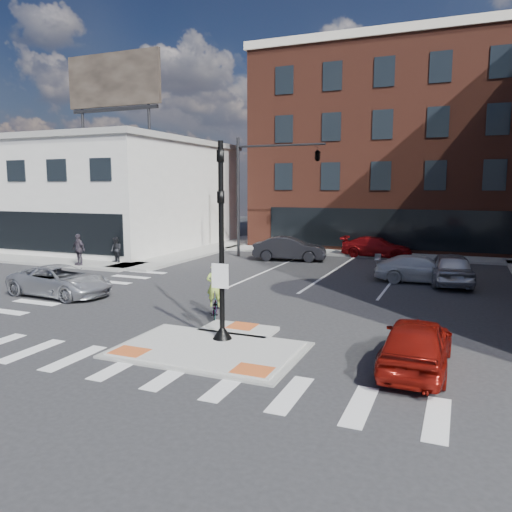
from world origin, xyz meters
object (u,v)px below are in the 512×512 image
at_px(bg_car_dark, 290,249).
at_px(pedestrian_b, 78,249).
at_px(cyclist, 215,300).
at_px(bg_car_red, 376,247).
at_px(pedestrian_a, 116,250).
at_px(red_sedan, 416,344).
at_px(silver_suv, 61,281).
at_px(bg_car_silver, 450,268).
at_px(white_pickup, 421,269).

relative_size(bg_car_dark, pedestrian_b, 2.51).
bearing_deg(bg_car_dark, cyclist, 177.48).
relative_size(bg_car_dark, cyclist, 2.32).
height_order(bg_car_red, pedestrian_a, pedestrian_a).
xyz_separation_m(red_sedan, cyclist, (-7.22, 2.55, -0.04)).
bearing_deg(pedestrian_a, silver_suv, -49.10).
bearing_deg(silver_suv, red_sedan, -98.90).
bearing_deg(bg_car_silver, bg_car_dark, -33.66).
bearing_deg(pedestrian_b, bg_car_silver, 19.76).
relative_size(cyclist, pedestrian_b, 1.08).
distance_m(bg_car_red, pedestrian_a, 17.09).
bearing_deg(white_pickup, silver_suv, 115.28).
bearing_deg(red_sedan, bg_car_dark, -60.78).
xyz_separation_m(red_sedan, bg_car_red, (-4.38, 20.96, -0.03)).
bearing_deg(white_pickup, bg_car_red, 15.29).
xyz_separation_m(bg_car_dark, bg_car_silver, (9.83, -4.51, 0.03)).
height_order(red_sedan, pedestrian_b, pedestrian_b).
xyz_separation_m(red_sedan, pedestrian_b, (-19.96, 9.75, 0.37)).
bearing_deg(white_pickup, bg_car_dark, 54.12).
bearing_deg(white_pickup, bg_car_silver, -97.89).
relative_size(silver_suv, pedestrian_b, 2.59).
height_order(bg_car_dark, bg_car_silver, bg_car_silver).
distance_m(silver_suv, bg_car_dark, 15.09).
distance_m(red_sedan, bg_car_silver, 12.76).
xyz_separation_m(silver_suv, bg_car_dark, (5.88, 13.89, 0.10)).
xyz_separation_m(white_pickup, bg_car_dark, (-8.48, 4.51, 0.10)).
bearing_deg(white_pickup, pedestrian_b, 91.04).
xyz_separation_m(bg_car_dark, bg_car_red, (4.96, 3.71, -0.08)).
bearing_deg(silver_suv, bg_car_red, -28.09).
bearing_deg(pedestrian_a, bg_car_red, 52.33).
height_order(silver_suv, bg_car_red, bg_car_red).
relative_size(silver_suv, red_sedan, 1.15).
bearing_deg(bg_car_dark, red_sedan, -162.29).
bearing_deg(cyclist, bg_car_dark, -106.74).
bearing_deg(bg_car_dark, pedestrian_b, 114.54).
height_order(red_sedan, bg_car_silver, bg_car_silver).
relative_size(white_pickup, bg_car_dark, 0.98).
height_order(white_pickup, pedestrian_a, pedestrian_a).
height_order(silver_suv, bg_car_dark, bg_car_dark).
bearing_deg(red_sedan, pedestrian_b, -25.23).
xyz_separation_m(silver_suv, red_sedan, (15.22, -3.36, 0.04)).
relative_size(white_pickup, cyclist, 2.28).
distance_m(bg_car_dark, bg_car_red, 6.19).
xyz_separation_m(bg_car_dark, pedestrian_b, (-10.62, -7.51, 0.31)).
bearing_deg(silver_suv, pedestrian_a, 26.02).
height_order(bg_car_silver, pedestrian_a, pedestrian_a).
bearing_deg(bg_car_red, white_pickup, -155.42).
xyz_separation_m(bg_car_red, pedestrian_b, (-15.58, -11.21, 0.39)).
bearing_deg(cyclist, silver_suv, -30.74).
bearing_deg(bg_car_dark, bg_car_red, -63.95).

